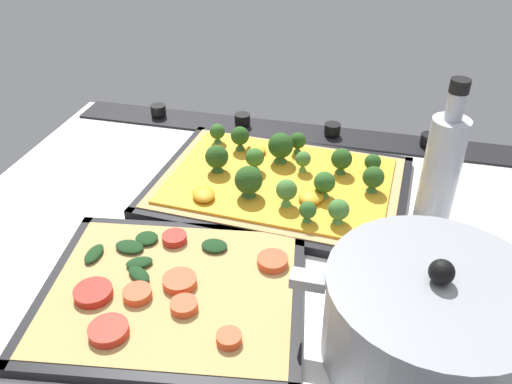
# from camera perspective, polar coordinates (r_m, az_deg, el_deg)

# --- Properties ---
(ground_plane) EXTENTS (0.81, 0.63, 0.03)m
(ground_plane) POSITION_cam_1_polar(r_m,az_deg,el_deg) (0.74, -0.96, -4.27)
(ground_plane) COLOR silver
(stove_control_panel) EXTENTS (0.78, 0.07, 0.03)m
(stove_control_panel) POSITION_cam_1_polar(r_m,az_deg,el_deg) (0.96, 3.26, 6.66)
(stove_control_panel) COLOR black
(stove_control_panel) RESTS_ON ground_plane
(baking_tray_front) EXTENTS (0.39, 0.29, 0.01)m
(baking_tray_front) POSITION_cam_1_polar(r_m,az_deg,el_deg) (0.80, 2.51, 0.46)
(baking_tray_front) COLOR black
(baking_tray_front) RESTS_ON ground_plane
(broccoli_pizza) EXTENTS (0.36, 0.27, 0.06)m
(broccoli_pizza) POSITION_cam_1_polar(r_m,az_deg,el_deg) (0.79, 2.63, 1.50)
(broccoli_pizza) COLOR tan
(broccoli_pizza) RESTS_ON baking_tray_front
(baking_tray_back) EXTENTS (0.33, 0.29, 0.01)m
(baking_tray_back) POSITION_cam_1_polar(r_m,az_deg,el_deg) (0.63, -8.85, -10.74)
(baking_tray_back) COLOR black
(baking_tray_back) RESTS_ON ground_plane
(veggie_pizza_back) EXTENTS (0.30, 0.26, 0.02)m
(veggie_pizza_back) POSITION_cam_1_polar(r_m,az_deg,el_deg) (0.63, -9.13, -10.18)
(veggie_pizza_back) COLOR tan
(veggie_pizza_back) RESTS_ON baking_tray_back
(cooking_pot) EXTENTS (0.28, 0.21, 0.12)m
(cooking_pot) POSITION_cam_1_polar(r_m,az_deg,el_deg) (0.56, 17.98, -12.79)
(cooking_pot) COLOR gray
(cooking_pot) RESTS_ON ground_plane
(oil_bottle) EXTENTS (0.05, 0.05, 0.21)m
(oil_bottle) POSITION_cam_1_polar(r_m,az_deg,el_deg) (0.72, 19.08, 2.07)
(oil_bottle) COLOR #B7BCC6
(oil_bottle) RESTS_ON ground_plane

